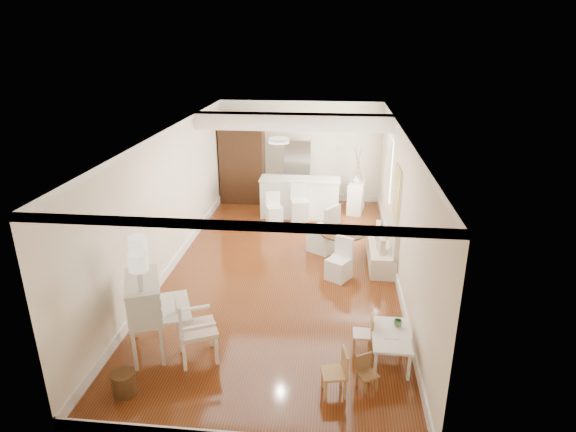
% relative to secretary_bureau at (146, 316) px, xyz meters
% --- Properties ---
extents(room, '(9.00, 9.04, 2.82)m').
position_rel_secretary_bureau_xyz_m(room, '(1.74, 3.18, 1.38)').
color(room, brown).
rests_on(room, ground).
extents(secretary_bureau, '(1.23, 1.24, 1.20)m').
position_rel_secretary_bureau_xyz_m(secretary_bureau, '(0.00, 0.00, 0.00)').
color(secretary_bureau, silver).
rests_on(secretary_bureau, ground).
extents(gustavian_armchair, '(0.78, 0.78, 1.02)m').
position_rel_secretary_bureau_xyz_m(gustavian_armchair, '(0.79, -0.10, -0.09)').
color(gustavian_armchair, white).
rests_on(gustavian_armchair, ground).
extents(wicker_basket, '(0.39, 0.39, 0.32)m').
position_rel_secretary_bureau_xyz_m(wicker_basket, '(0.02, -0.93, -0.44)').
color(wicker_basket, '#533319').
rests_on(wicker_basket, ground).
extents(kids_table, '(0.56, 0.91, 0.45)m').
position_rel_secretary_bureau_xyz_m(kids_table, '(3.58, 0.13, -0.37)').
color(kids_table, white).
rests_on(kids_table, ground).
extents(kids_chair_a, '(0.38, 0.38, 0.67)m').
position_rel_secretary_bureau_xyz_m(kids_chair_a, '(2.78, -0.65, -0.27)').
color(kids_chair_a, tan).
rests_on(kids_chair_a, ground).
extents(kids_chair_b, '(0.30, 0.30, 0.61)m').
position_rel_secretary_bureau_xyz_m(kids_chair_b, '(3.19, 0.32, -0.29)').
color(kids_chair_b, tan).
rests_on(kids_chair_b, ground).
extents(kids_chair_c, '(0.33, 0.33, 0.50)m').
position_rel_secretary_bureau_xyz_m(kids_chair_c, '(3.22, -0.53, -0.35)').
color(kids_chair_c, olive).
rests_on(kids_chair_c, ground).
extents(banquette, '(0.52, 1.60, 0.98)m').
position_rel_secretary_bureau_xyz_m(banquette, '(3.69, 3.36, -0.11)').
color(banquette, silver).
rests_on(banquette, ground).
extents(dining_table, '(0.96, 0.96, 0.65)m').
position_rel_secretary_bureau_xyz_m(dining_table, '(2.89, 3.44, -0.28)').
color(dining_table, '#4A2B17').
rests_on(dining_table, ground).
extents(slip_chair_near, '(0.55, 0.56, 0.83)m').
position_rel_secretary_bureau_xyz_m(slip_chair_near, '(2.82, 2.59, -0.18)').
color(slip_chair_near, white).
rests_on(slip_chair_near, ground).
extents(slip_chair_far, '(0.72, 0.72, 1.07)m').
position_rel_secretary_bureau_xyz_m(slip_chair_far, '(2.47, 3.87, -0.06)').
color(slip_chair_far, silver).
rests_on(slip_chair_far, ground).
extents(breakfast_counter, '(2.05, 0.65, 1.03)m').
position_rel_secretary_bureau_xyz_m(breakfast_counter, '(1.80, 5.96, -0.08)').
color(breakfast_counter, white).
rests_on(breakfast_counter, ground).
extents(bar_stool_left, '(0.47, 0.47, 0.90)m').
position_rel_secretary_bureau_xyz_m(bar_stool_left, '(1.25, 5.07, -0.15)').
color(bar_stool_left, white).
rests_on(bar_stool_left, ground).
extents(bar_stool_right, '(0.49, 0.49, 1.02)m').
position_rel_secretary_bureau_xyz_m(bar_stool_right, '(1.84, 5.36, -0.09)').
color(bar_stool_right, silver).
rests_on(bar_stool_right, ground).
extents(pantry_cabinet, '(1.20, 0.60, 2.30)m').
position_rel_secretary_bureau_xyz_m(pantry_cabinet, '(0.10, 7.04, 0.55)').
color(pantry_cabinet, '#381E11').
rests_on(pantry_cabinet, ground).
extents(fridge, '(0.75, 0.65, 1.80)m').
position_rel_secretary_bureau_xyz_m(fridge, '(2.00, 7.01, 0.30)').
color(fridge, silver).
rests_on(fridge, ground).
extents(sideboard, '(0.51, 0.89, 0.81)m').
position_rel_secretary_bureau_xyz_m(sideboard, '(3.27, 6.50, -0.20)').
color(sideboard, silver).
rests_on(sideboard, ground).
extents(pencil_cup, '(0.15, 0.15, 0.10)m').
position_rel_secretary_bureau_xyz_m(pencil_cup, '(3.69, 0.35, -0.10)').
color(pencil_cup, '#528C51').
rests_on(pencil_cup, kids_table).
extents(branch_vase, '(0.22, 0.22, 0.20)m').
position_rel_secretary_bureau_xyz_m(branch_vase, '(3.24, 6.53, 0.30)').
color(branch_vase, white).
rests_on(branch_vase, sideboard).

